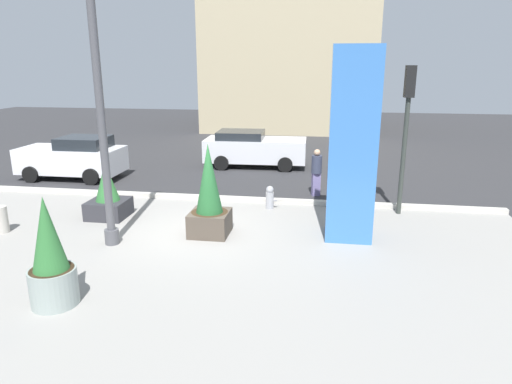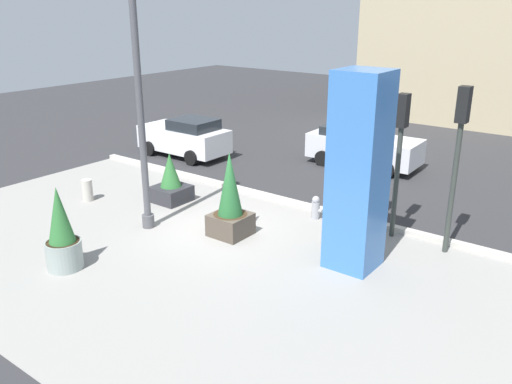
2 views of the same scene
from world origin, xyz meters
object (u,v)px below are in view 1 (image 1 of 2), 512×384
Objects in this scene: lamp_post at (100,107)px; car_curb_west at (254,148)px; concrete_bollard at (1,220)px; art_pillar_blue at (352,146)px; car_curb_east at (74,158)px; potted_plant_curbside at (50,260)px; fire_hydrant at (270,197)px; potted_plant_near_right at (108,196)px; traffic_light_far_side at (407,116)px; pedestrian_crossing at (316,170)px; traffic_light_corner at (351,122)px; potted_plant_near_left at (209,198)px.

car_curb_west is at bearing 77.61° from lamp_post.
art_pillar_blue is at bearing 7.25° from concrete_bollard.
art_pillar_blue is 1.21× the size of car_curb_east.
lamp_post is 3.29× the size of potted_plant_curbside.
potted_plant_curbside reaches higher than fire_hydrant.
potted_plant_near_right is 0.41× the size of car_curb_east.
pedestrian_crossing is at bearing 147.66° from traffic_light_far_side.
car_curb_west reaches higher than concrete_bollard.
potted_plant_curbside is 5.24m from potted_plant_near_right.
fire_hydrant is 0.18× the size of traffic_light_corner.
pedestrian_crossing is (8.42, 5.04, 0.54)m from concrete_bollard.
traffic_light_far_side reaches higher than potted_plant_curbside.
lamp_post is at bearing -102.39° from car_curb_west.
potted_plant_near_right is at bearing 164.54° from potted_plant_near_left.
lamp_post reaches higher than fire_hydrant.
potted_plant_curbside is 4.58m from potted_plant_near_left.
car_curb_east is 0.90× the size of car_curb_west.
potted_plant_near_right is 8.38m from car_curb_west.
concrete_bollard is at bearing -143.90° from potted_plant_near_right.
art_pillar_blue reaches higher than car_curb_west.
potted_plant_near_right is (-1.37, 5.05, -0.27)m from potted_plant_curbside.
pedestrian_crossing is (-2.60, 1.65, -2.10)m from traffic_light_far_side.
lamp_post is 8.36m from car_curb_east.
potted_plant_curbside is 7.46m from fire_hydrant.
traffic_light_far_side reaches higher than car_curb_west.
traffic_light_corner reaches higher than car_curb_east.
car_curb_west is at bearing 59.74° from concrete_bollard.
lamp_post reaches higher than potted_plant_near_right.
art_pillar_blue is 3.80m from fire_hydrant.
potted_plant_near_left is 3.33× the size of concrete_bollard.
art_pillar_blue is 2.99× the size of pedestrian_crossing.
potted_plant_near_left is 6.27m from traffic_light_far_side.
concrete_bollard is at bearing -172.75° from art_pillar_blue.
potted_plant_near_left is at bearing 24.40° from lamp_post.
traffic_light_far_side reaches higher than potted_plant_near_left.
traffic_light_corner reaches higher than potted_plant_near_right.
pedestrian_crossing is at bearing 46.65° from lamp_post.
pedestrian_crossing is (4.74, 8.41, -0.01)m from potted_plant_curbside.
concrete_bollard is 9.83m from pedestrian_crossing.
potted_plant_near_left is 8.81m from car_curb_east.
potted_plant_curbside is at bearing -84.18° from lamp_post.
concrete_bollard is at bearing 137.50° from potted_plant_curbside.
potted_plant_near_left is 0.61× the size of car_curb_east.
car_curb_east is (-1.32, 6.09, 0.47)m from concrete_bollard.
car_curb_west is at bearing 132.45° from traffic_light_far_side.
concrete_bollard is 0.16× the size of car_curb_west.
potted_plant_near_left is 5.77m from concrete_bollard.
traffic_light_far_side is (1.64, 2.20, 0.55)m from art_pillar_blue.
traffic_light_far_side is 1.60m from traffic_light_corner.
traffic_light_corner reaches higher than pedestrian_crossing.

